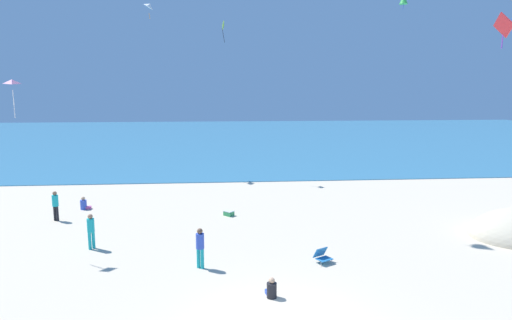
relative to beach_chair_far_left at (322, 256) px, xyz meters
name	(u,v)px	position (x,y,z in m)	size (l,w,h in m)	color
ground_plane	(254,225)	(-2.36, 5.22, -0.29)	(120.00, 120.00, 0.00)	beige
ocean_water	(232,137)	(-2.36, 45.65, -0.27)	(120.00, 60.00, 0.05)	teal
beach_chair_far_left	(322,256)	(0.00, 0.00, 0.00)	(0.80, 0.80, 0.60)	#2370B2
beach_chair_mid_beach	(482,229)	(8.36, 2.76, -0.01)	(0.64, 0.71, 0.60)	#2370B2
cooler_box	(229,213)	(-3.59, 6.99, -0.15)	(0.64, 0.63, 0.28)	#339956
person_0	(84,205)	(-11.86, 8.95, -0.02)	(0.65, 0.43, 0.75)	blue
person_1	(271,290)	(-2.38, -2.81, -0.03)	(0.39, 0.60, 0.71)	black
person_2	(91,229)	(-9.64, 2.34, 0.61)	(0.44, 0.44, 1.56)	#19ADB2
person_3	(55,204)	(-12.66, 6.76, 0.62)	(0.43, 0.43, 1.59)	black
person_4	(200,245)	(-4.84, -0.16, 0.63)	(0.44, 0.44, 1.60)	#19ADB2
kite_lime	(223,26)	(-3.66, 17.78, 11.15)	(0.19, 0.63, 1.57)	#99DB33
kite_red	(504,25)	(5.00, -2.78, 8.58)	(0.36, 0.83, 1.12)	red
kite_pink	(12,82)	(-12.49, 2.56, 6.85)	(0.60, 0.52, 1.60)	pink
kite_white	(150,6)	(-9.31, 20.10, 12.94)	(0.68, 0.86, 1.27)	white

